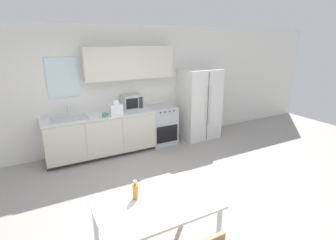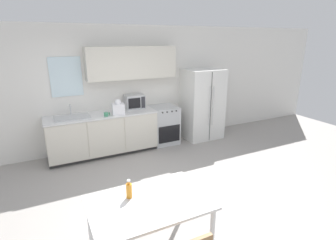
# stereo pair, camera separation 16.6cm
# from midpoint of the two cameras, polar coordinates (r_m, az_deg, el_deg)

# --- Properties ---
(ground_plane) EXTENTS (12.00, 12.00, 0.00)m
(ground_plane) POSITION_cam_midpoint_polar(r_m,az_deg,el_deg) (4.37, -0.12, -16.05)
(ground_plane) COLOR gray
(wall_back) EXTENTS (12.00, 0.38, 2.70)m
(wall_back) POSITION_cam_midpoint_polar(r_m,az_deg,el_deg) (5.94, -9.75, 7.80)
(wall_back) COLOR silver
(wall_back) RESTS_ON ground_plane
(kitchen_counter) EXTENTS (2.28, 0.67, 0.90)m
(kitchen_counter) POSITION_cam_midpoint_polar(r_m,az_deg,el_deg) (5.76, -13.11, -2.99)
(kitchen_counter) COLOR #333333
(kitchen_counter) RESTS_ON ground_plane
(oven_range) EXTENTS (0.61, 0.63, 0.90)m
(oven_range) POSITION_cam_midpoint_polar(r_m,az_deg,el_deg) (6.23, -0.18, -1.05)
(oven_range) COLOR #B7BABC
(oven_range) RESTS_ON ground_plane
(refrigerator) EXTENTS (0.92, 0.77, 1.71)m
(refrigerator) POSITION_cam_midpoint_polar(r_m,az_deg,el_deg) (6.57, 8.14, 3.45)
(refrigerator) COLOR silver
(refrigerator) RESTS_ON ground_plane
(kitchen_sink) EXTENTS (0.68, 0.41, 0.23)m
(kitchen_sink) POSITION_cam_midpoint_polar(r_m,az_deg,el_deg) (5.54, -19.36, 0.66)
(kitchen_sink) COLOR #B7BABC
(kitchen_sink) RESTS_ON kitchen_counter
(microwave) EXTENTS (0.42, 0.31, 0.31)m
(microwave) POSITION_cam_midpoint_polar(r_m,az_deg,el_deg) (5.93, -6.53, 4.00)
(microwave) COLOR #B7BABC
(microwave) RESTS_ON kitchen_counter
(coffee_mug) EXTENTS (0.12, 0.09, 0.08)m
(coffee_mug) POSITION_cam_midpoint_polar(r_m,az_deg,el_deg) (5.44, -12.40, 1.24)
(coffee_mug) COLOR #3F8C66
(coffee_mug) RESTS_ON kitchen_counter
(grocery_bag_0) EXTENTS (0.27, 0.24, 0.32)m
(grocery_bag_0) POSITION_cam_midpoint_polar(r_m,az_deg,el_deg) (5.52, -9.96, 2.63)
(grocery_bag_0) COLOR white
(grocery_bag_0) RESTS_ON kitchen_counter
(dining_table) EXTENTS (1.29, 0.86, 0.73)m
(dining_table) POSITION_cam_midpoint_polar(r_m,az_deg,el_deg) (3.01, -2.45, -18.75)
(dining_table) COLOR white
(dining_table) RESTS_ON ground_plane
(drink_bottle) EXTENTS (0.07, 0.07, 0.22)m
(drink_bottle) POSITION_cam_midpoint_polar(r_m,az_deg,el_deg) (2.99, -6.84, -14.95)
(drink_bottle) COLOR orange
(drink_bottle) RESTS_ON dining_table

